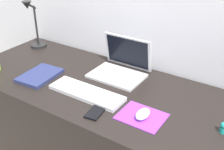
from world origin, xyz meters
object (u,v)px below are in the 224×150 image
Objects in this scene: cell_phone at (96,111)px; toy_figurine_teal at (223,128)px; mouse at (143,114)px; desk_lamp at (34,26)px; keyboard at (87,93)px; laptop at (122,65)px; notebook_pad at (40,75)px.

cell_phone is 2.47× the size of toy_figurine_teal.
mouse is 0.29× the size of desk_lamp.
toy_figurine_teal reaches higher than keyboard.
laptop is 0.30m from keyboard.
mouse is at bearing -17.35° from desk_lamp.
mouse is at bearing 13.92° from cell_phone.
laptop is at bearing 84.45° from keyboard.
mouse is (0.34, -0.02, 0.01)m from keyboard.
toy_figurine_teal is (1.35, -0.22, -0.13)m from desk_lamp.
keyboard is 3.20× the size of cell_phone.
cell_phone is at bearing -158.12° from mouse.
keyboard is at bearing -95.55° from laptop.
keyboard is at bearing -23.74° from desk_lamp.
keyboard is 7.92× the size of toy_figurine_teal.
keyboard is 1.71× the size of notebook_pad.
laptop reaches higher than keyboard.
toy_figurine_teal reaches higher than notebook_pad.
desk_lamp is at bearing 145.89° from cell_phone.
toy_figurine_teal is at bearing -9.35° from desk_lamp.
toy_figurine_teal is (0.67, 0.08, 0.02)m from keyboard.
laptop is 3.12× the size of mouse.
keyboard is (-0.03, -0.30, -0.04)m from laptop.
desk_lamp reaches higher than mouse.
mouse is at bearing -6.38° from notebook_pad.
toy_figurine_teal is (0.33, 0.10, 0.01)m from mouse.
keyboard is 1.23× the size of desk_lamp.
laptop is 0.73× the size of keyboard.
laptop is 0.42m from cell_phone.
laptop is 1.25× the size of notebook_pad.
desk_lamp is 0.47m from notebook_pad.
cell_phone is 0.38× the size of desk_lamp.
laptop is 0.68m from toy_figurine_teal.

